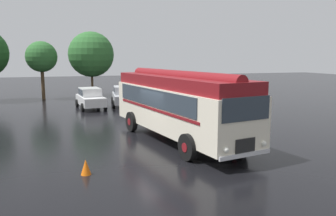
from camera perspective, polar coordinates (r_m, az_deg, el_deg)
ground_plane at (r=16.43m, az=-0.81°, el=-5.69°), size 120.00×120.00×0.00m
vintage_bus at (r=16.22m, az=1.67°, el=0.95°), size 4.21×10.36×3.49m
car_near_left at (r=27.29m, az=-13.36°, el=1.70°), size 2.30×4.36×1.66m
car_mid_left at (r=28.37m, az=-7.78°, el=2.12°), size 2.29×4.35×1.66m
car_mid_right at (r=28.32m, az=-1.31°, el=2.19°), size 2.05×4.25×1.66m
tree_left_of_centre at (r=34.45m, az=-21.22°, el=8.31°), size 3.00×3.00×5.68m
tree_centre at (r=35.46m, az=-13.35°, el=9.15°), size 4.71×4.71×6.78m
traffic_cone at (r=12.10m, az=-14.13°, el=-9.95°), size 0.36×0.36×0.55m
puddle_patch at (r=14.19m, az=8.62°, el=-8.11°), size 2.25×2.25×0.01m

